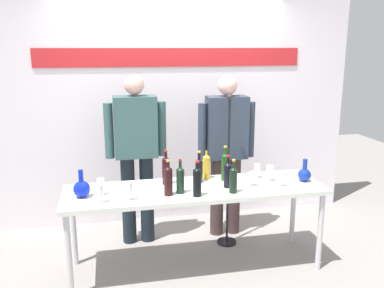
{
  "coord_description": "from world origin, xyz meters",
  "views": [
    {
      "loc": [
        -0.75,
        -3.37,
        1.99
      ],
      "look_at": [
        0.0,
        0.15,
        1.14
      ],
      "focal_mm": 38.37,
      "sensor_mm": 36.0,
      "label": 1
    }
  ],
  "objects": [
    {
      "name": "microphone_stand",
      "position": [
        0.42,
        0.39,
        0.52
      ],
      "size": [
        0.2,
        0.2,
        1.55
      ],
      "color": "black",
      "rests_on": "ground"
    },
    {
      "name": "ground_plane",
      "position": [
        0.0,
        0.0,
        0.0
      ],
      "size": [
        10.0,
        10.0,
        0.0
      ],
      "primitive_type": "plane",
      "color": "gray"
    },
    {
      "name": "wine_bottle_1",
      "position": [
        0.06,
        0.15,
        0.89
      ],
      "size": [
        0.07,
        0.07,
        0.3
      ],
      "color": "black",
      "rests_on": "display_table"
    },
    {
      "name": "presenter_left",
      "position": [
        -0.47,
        0.63,
        1.0
      ],
      "size": [
        0.61,
        0.22,
        1.73
      ],
      "color": "black",
      "rests_on": "ground"
    },
    {
      "name": "wine_glass_right_1",
      "position": [
        0.51,
        -0.06,
        0.86
      ],
      "size": [
        0.06,
        0.06,
        0.13
      ],
      "color": "white",
      "rests_on": "display_table"
    },
    {
      "name": "wine_bottle_2",
      "position": [
        -0.24,
        0.15,
        0.91
      ],
      "size": [
        0.07,
        0.07,
        0.32
      ],
      "color": "black",
      "rests_on": "display_table"
    },
    {
      "name": "wine_glass_right_3",
      "position": [
        0.77,
        -0.13,
        0.87
      ],
      "size": [
        0.06,
        0.06,
        0.14
      ],
      "color": "white",
      "rests_on": "display_table"
    },
    {
      "name": "wine_bottle_0",
      "position": [
        0.16,
        0.24,
        0.9
      ],
      "size": [
        0.07,
        0.07,
        0.29
      ],
      "color": "gold",
      "rests_on": "display_table"
    },
    {
      "name": "wine_glass_right_0",
      "position": [
        0.63,
        0.15,
        0.87
      ],
      "size": [
        0.06,
        0.06,
        0.14
      ],
      "color": "white",
      "rests_on": "display_table"
    },
    {
      "name": "display_table",
      "position": [
        0.0,
        0.0,
        0.71
      ],
      "size": [
        2.3,
        0.65,
        0.77
      ],
      "color": "silver",
      "rests_on": "ground"
    },
    {
      "name": "wine_glass_left_0",
      "position": [
        -0.82,
        -0.01,
        0.87
      ],
      "size": [
        0.06,
        0.06,
        0.14
      ],
      "color": "white",
      "rests_on": "display_table"
    },
    {
      "name": "wine_bottle_4",
      "position": [
        -0.26,
        -0.13,
        0.91
      ],
      "size": [
        0.07,
        0.07,
        0.31
      ],
      "color": "black",
      "rests_on": "display_table"
    },
    {
      "name": "wine_bottle_8",
      "position": [
        0.29,
        -0.19,
        0.9
      ],
      "size": [
        0.07,
        0.07,
        0.3
      ],
      "color": "black",
      "rests_on": "display_table"
    },
    {
      "name": "wine_bottle_5",
      "position": [
        -0.16,
        -0.1,
        0.9
      ],
      "size": [
        0.07,
        0.07,
        0.3
      ],
      "color": "black",
      "rests_on": "display_table"
    },
    {
      "name": "decanter_blue_right",
      "position": [
        1.03,
        -0.03,
        0.84
      ],
      "size": [
        0.12,
        0.12,
        0.21
      ],
      "color": "navy",
      "rests_on": "display_table"
    },
    {
      "name": "decanter_blue_left",
      "position": [
        -0.98,
        -0.03,
        0.85
      ],
      "size": [
        0.14,
        0.14,
        0.24
      ],
      "color": "#0D21C0",
      "rests_on": "display_table"
    },
    {
      "name": "wine_glass_right_2",
      "position": [
        0.72,
        0.05,
        0.88
      ],
      "size": [
        0.07,
        0.07,
        0.15
      ],
      "color": "white",
      "rests_on": "display_table"
    },
    {
      "name": "wine_glass_left_2",
      "position": [
        -0.82,
        -0.2,
        0.88
      ],
      "size": [
        0.06,
        0.06,
        0.16
      ],
      "color": "white",
      "rests_on": "display_table"
    },
    {
      "name": "presenter_right",
      "position": [
        0.47,
        0.63,
        0.98
      ],
      "size": [
        0.61,
        0.22,
        1.71
      ],
      "color": "#3E2D2C",
      "rests_on": "ground"
    },
    {
      "name": "wine_bottle_7",
      "position": [
        0.29,
        -0.04,
        0.89
      ],
      "size": [
        0.08,
        0.08,
        0.29
      ],
      "color": "black",
      "rests_on": "display_table"
    },
    {
      "name": "back_wall",
      "position": [
        0.0,
        1.22,
        1.5
      ],
      "size": [
        4.21,
        0.11,
        3.0
      ],
      "color": "white",
      "rests_on": "ground"
    },
    {
      "name": "wine_glass_left_1",
      "position": [
        -0.6,
        -0.18,
        0.88
      ],
      "size": [
        0.06,
        0.06,
        0.16
      ],
      "color": "white",
      "rests_on": "display_table"
    },
    {
      "name": "wine_bottle_3",
      "position": [
        0.32,
        0.15,
        0.91
      ],
      "size": [
        0.07,
        0.07,
        0.33
      ],
      "color": "#184015",
      "rests_on": "display_table"
    },
    {
      "name": "wine_bottle_6",
      "position": [
        -0.03,
        -0.2,
        0.9
      ],
      "size": [
        0.07,
        0.07,
        0.31
      ],
      "color": "black",
      "rests_on": "display_table"
    }
  ]
}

